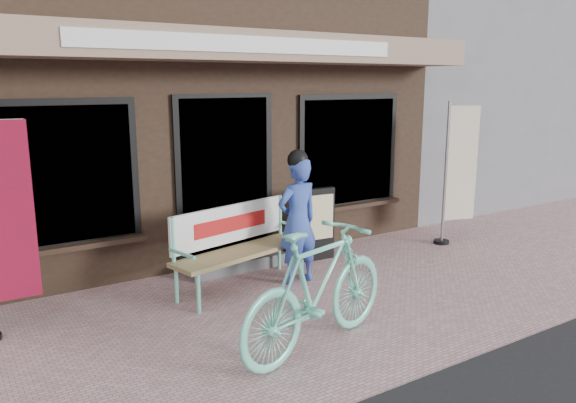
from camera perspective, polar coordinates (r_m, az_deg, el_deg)
ground at (r=5.88m, az=2.57°, el=-11.44°), size 70.00×70.00×0.00m
storefront at (r=9.89m, az=-14.58°, el=15.44°), size 7.00×6.77×6.00m
neighbor_right_near at (r=15.27m, az=17.57°, el=13.23°), size 10.00×7.00×5.60m
bench at (r=6.49m, az=-5.17°, el=-3.94°), size 1.82×0.84×0.95m
person at (r=6.56m, az=0.98°, el=-1.72°), size 0.57×0.40×1.59m
bicycle at (r=4.98m, az=3.04°, el=-8.83°), size 1.96×1.00×1.13m
nobori_red at (r=5.70m, az=-27.08°, el=-2.11°), size 0.61×0.23×2.09m
nobori_cream at (r=8.52m, az=16.94°, el=2.98°), size 0.62×0.32×2.09m
menu_stand at (r=7.47m, az=3.00°, el=-2.25°), size 0.49×0.15×0.98m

